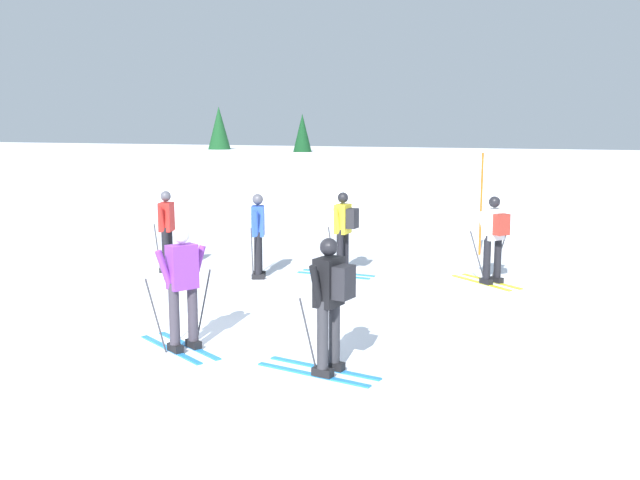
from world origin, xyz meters
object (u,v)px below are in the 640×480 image
skier_yellow (344,229)px  skier_blue (258,234)px  trail_marker_pole (481,204)px  skier_purple (182,285)px  skier_black (330,299)px  skier_red (166,229)px  skier_white (494,236)px  conifer_far_left (219,145)px  conifer_far_right (302,153)px

skier_yellow → skier_blue: 1.75m
skier_blue → trail_marker_pole: bearing=51.2°
skier_purple → skier_black: same height
skier_red → skier_blue: size_ratio=1.00×
skier_white → skier_blue: same height
skier_purple → skier_red: bearing=127.5°
skier_white → skier_red: (-6.46, -1.52, -0.04)m
skier_red → conifer_far_left: (-7.06, 13.84, 1.30)m
skier_yellow → conifer_far_right: (-6.15, 11.39, 1.04)m
skier_blue → trail_marker_pole: 5.70m
skier_red → skier_yellow: same height
skier_yellow → trail_marker_pole: 4.07m
skier_black → trail_marker_pole: trail_marker_pole is taller
skier_red → conifer_far_right: (-2.64, 12.55, 1.07)m
skier_black → conifer_far_right: conifer_far_right is taller
skier_white → conifer_far_right: size_ratio=0.49×
skier_black → trail_marker_pole: 9.06m
trail_marker_pole → conifer_far_right: (-8.26, 7.92, 0.78)m
skier_white → skier_black: size_ratio=1.00×
skier_purple → conifer_far_right: bearing=109.5°
conifer_far_left → skier_blue: bearing=-56.3°
skier_purple → skier_blue: same height
skier_black → conifer_far_left: (-12.59, 18.28, 1.26)m
skier_black → skier_purple: bearing=177.5°
trail_marker_pole → skier_blue: bearing=-128.8°
conifer_far_right → skier_black: bearing=-64.3°
skier_white → skier_purple: same height
conifer_far_left → conifer_far_right: 4.61m
skier_blue → trail_marker_pole: trail_marker_pole is taller
trail_marker_pole → conifer_far_right: conifer_far_right is taller
skier_blue → skier_purple: bearing=-74.3°
trail_marker_pole → conifer_far_left: 15.71m
skier_red → conifer_far_right: size_ratio=0.49×
skier_black → trail_marker_pole: size_ratio=0.71×
skier_red → trail_marker_pole: size_ratio=0.71×
skier_purple → trail_marker_pole: trail_marker_pole is taller
skier_purple → skier_yellow: bearing=88.0°
skier_red → trail_marker_pole: 7.28m
skier_white → trail_marker_pole: (-0.84, 3.10, 0.25)m
skier_yellow → conifer_far_left: (-10.57, 12.69, 1.26)m
skier_white → skier_yellow: bearing=-172.9°
skier_purple → skier_yellow: (0.19, 5.49, 0.04)m
skier_red → skier_black: (5.52, -4.43, 0.04)m
skier_white → skier_yellow: same height
skier_red → conifer_far_left: size_ratio=0.45×
skier_blue → skier_black: same height
skier_blue → conifer_far_left: size_ratio=0.45×
skier_red → skier_black: 7.08m
skier_white → conifer_far_right: (-9.10, 11.02, 1.04)m
skier_purple → trail_marker_pole: 9.25m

